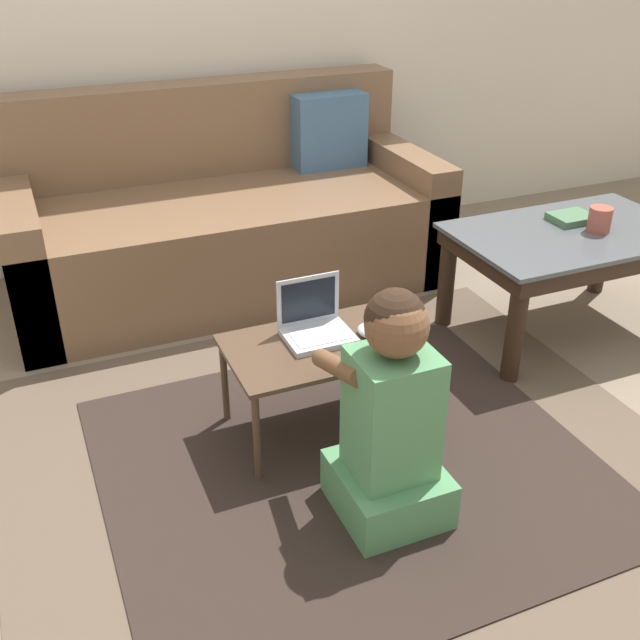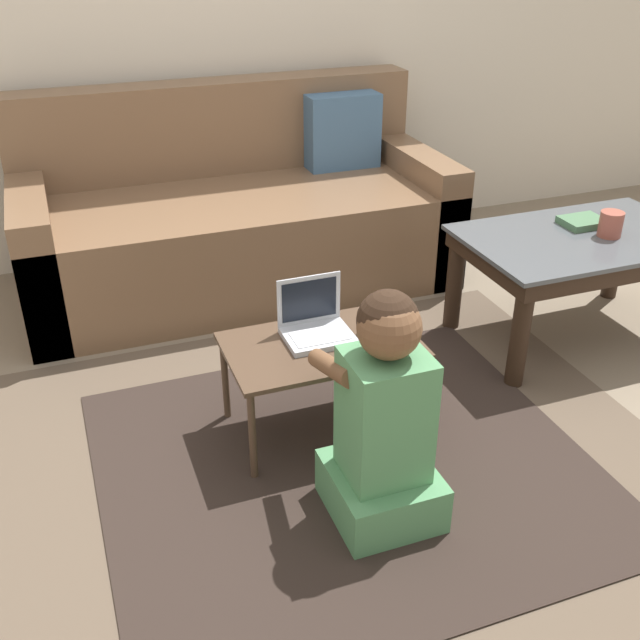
# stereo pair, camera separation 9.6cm
# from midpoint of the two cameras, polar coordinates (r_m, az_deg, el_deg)

# --- Properties ---
(ground_plane) EXTENTS (16.00, 16.00, 0.00)m
(ground_plane) POSITION_cam_midpoint_polar(r_m,az_deg,el_deg) (2.63, 2.03, -8.62)
(ground_plane) COLOR #7F705B
(area_rug) EXTENTS (2.16, 1.95, 0.01)m
(area_rug) POSITION_cam_midpoint_polar(r_m,az_deg,el_deg) (2.49, 3.11, -11.08)
(area_rug) COLOR brown
(area_rug) RESTS_ON ground_plane
(couch) EXTENTS (1.96, 0.90, 0.89)m
(couch) POSITION_cam_midpoint_polar(r_m,az_deg,el_deg) (3.61, -5.60, 7.70)
(couch) COLOR brown
(couch) RESTS_ON ground_plane
(coffee_table) EXTENTS (0.95, 0.60, 0.46)m
(coffee_table) POSITION_cam_midpoint_polar(r_m,az_deg,el_deg) (3.22, 20.03, 4.88)
(coffee_table) COLOR #4C5156
(coffee_table) RESTS_ON ground_plane
(laptop_desk) EXTENTS (0.64, 0.39, 0.35)m
(laptop_desk) POSITION_cam_midpoint_polar(r_m,az_deg,el_deg) (2.48, 1.23, -2.51)
(laptop_desk) COLOR #4C3828
(laptop_desk) RESTS_ON ground_plane
(laptop) EXTENTS (0.22, 0.18, 0.19)m
(laptop) POSITION_cam_midpoint_polar(r_m,az_deg,el_deg) (2.49, 0.79, -0.56)
(laptop) COLOR #B7BCC6
(laptop) RESTS_ON laptop_desk
(computer_mouse) EXTENTS (0.08, 0.10, 0.04)m
(computer_mouse) POSITION_cam_midpoint_polar(r_m,az_deg,el_deg) (2.50, 4.87, -0.91)
(computer_mouse) COLOR silver
(computer_mouse) RESTS_ON laptop_desk
(person_seated) EXTENTS (0.30, 0.43, 0.74)m
(person_seated) POSITION_cam_midpoint_polar(r_m,az_deg,el_deg) (2.14, 6.15, -7.76)
(person_seated) COLOR #518E5B
(person_seated) RESTS_ON ground_plane
(cup_on_table) EXTENTS (0.09, 0.09, 0.10)m
(cup_on_table) POSITION_cam_midpoint_polar(r_m,az_deg,el_deg) (3.20, 22.08, 6.78)
(cup_on_table) COLOR #994C3D
(cup_on_table) RESTS_ON coffee_table
(book_on_table) EXTENTS (0.17, 0.14, 0.03)m
(book_on_table) POSITION_cam_midpoint_polar(r_m,az_deg,el_deg) (3.29, 20.21, 7.02)
(book_on_table) COLOR #47704C
(book_on_table) RESTS_ON coffee_table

